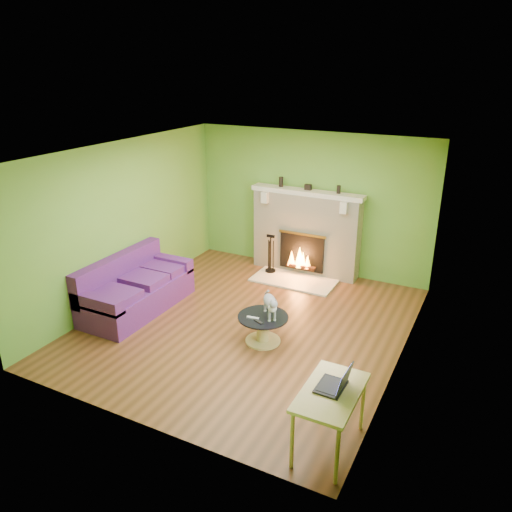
{
  "coord_description": "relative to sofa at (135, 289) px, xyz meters",
  "views": [
    {
      "loc": [
        3.15,
        -5.88,
        3.73
      ],
      "look_at": [
        -0.06,
        0.4,
        0.97
      ],
      "focal_mm": 35.0,
      "sensor_mm": 36.0,
      "label": 1
    }
  ],
  "objects": [
    {
      "name": "wall_right",
      "position": [
        4.11,
        0.34,
        0.97
      ],
      "size": [
        0.0,
        5.0,
        5.0
      ],
      "primitive_type": "plane",
      "rotation": [
        1.57,
        0.0,
        -1.57
      ],
      "color": "#5A902F",
      "rests_on": "floor"
    },
    {
      "name": "floor",
      "position": [
        1.86,
        0.34,
        -0.33
      ],
      "size": [
        5.0,
        5.0,
        0.0
      ],
      "primitive_type": "plane",
      "color": "#512F17",
      "rests_on": "ground"
    },
    {
      "name": "desk",
      "position": [
        3.81,
        -1.56,
        0.28
      ],
      "size": [
        0.55,
        0.94,
        0.7
      ],
      "color": "tan",
      "rests_on": "floor"
    },
    {
      "name": "wall_back",
      "position": [
        1.86,
        2.84,
        0.97
      ],
      "size": [
        5.0,
        0.0,
        5.0
      ],
      "primitive_type": "plane",
      "rotation": [
        1.57,
        0.0,
        0.0
      ],
      "color": "#5A902F",
      "rests_on": "floor"
    },
    {
      "name": "remote_silver",
      "position": [
        2.19,
        -0.12,
        0.08
      ],
      "size": [
        0.17,
        0.07,
        0.02
      ],
      "primitive_type": "cube",
      "rotation": [
        0.0,
        0.0,
        0.12
      ],
      "color": "gray",
      "rests_on": "coffee_table"
    },
    {
      "name": "remote_black",
      "position": [
        2.31,
        -0.18,
        0.08
      ],
      "size": [
        0.16,
        0.11,
        0.02
      ],
      "primitive_type": "cube",
      "rotation": [
        0.0,
        0.0,
        -0.43
      ],
      "color": "black",
      "rests_on": "coffee_table"
    },
    {
      "name": "ceiling",
      "position": [
        1.86,
        0.34,
        2.27
      ],
      "size": [
        5.0,
        5.0,
        0.0
      ],
      "primitive_type": "plane",
      "rotation": [
        3.14,
        0.0,
        0.0
      ],
      "color": "white",
      "rests_on": "wall_back"
    },
    {
      "name": "mantel_vase_right",
      "position": [
        2.43,
        2.66,
        1.32
      ],
      "size": [
        0.07,
        0.07,
        0.14
      ],
      "primitive_type": "cylinder",
      "color": "black",
      "rests_on": "mantel"
    },
    {
      "name": "sofa",
      "position": [
        0.0,
        0.0,
        0.0
      ],
      "size": [
        0.88,
        1.93,
        0.86
      ],
      "color": "#4D1A65",
      "rests_on": "floor"
    },
    {
      "name": "cat",
      "position": [
        2.37,
        0.05,
        0.25
      ],
      "size": [
        0.53,
        0.6,
        0.37
      ],
      "primitive_type": null,
      "rotation": [
        0.0,
        0.0,
        0.65
      ],
      "color": "slate",
      "rests_on": "coffee_table"
    },
    {
      "name": "mantel_box",
      "position": [
        1.86,
        2.66,
        1.3
      ],
      "size": [
        0.12,
        0.08,
        0.1
      ],
      "primitive_type": "cube",
      "color": "black",
      "rests_on": "mantel"
    },
    {
      "name": "hearth",
      "position": [
        1.86,
        2.14,
        -0.32
      ],
      "size": [
        1.5,
        0.75,
        0.03
      ],
      "primitive_type": "cube",
      "color": "beige",
      "rests_on": "floor"
    },
    {
      "name": "wall_left",
      "position": [
        -0.39,
        0.34,
        0.97
      ],
      "size": [
        0.0,
        5.0,
        5.0
      ],
      "primitive_type": "plane",
      "rotation": [
        1.57,
        0.0,
        1.57
      ],
      "color": "#5A902F",
      "rests_on": "floor"
    },
    {
      "name": "laptop",
      "position": [
        3.79,
        -1.51,
        0.49
      ],
      "size": [
        0.31,
        0.35,
        0.26
      ],
      "primitive_type": null,
      "rotation": [
        0.0,
        0.0,
        -0.02
      ],
      "color": "black",
      "rests_on": "desk"
    },
    {
      "name": "mantel_vase_left",
      "position": [
        1.33,
        2.66,
        1.34
      ],
      "size": [
        0.08,
        0.08,
        0.18
      ],
      "primitive_type": "cylinder",
      "color": "black",
      "rests_on": "mantel"
    },
    {
      "name": "fire_tools",
      "position": [
        1.31,
        2.29,
        0.06
      ],
      "size": [
        0.19,
        0.19,
        0.73
      ],
      "primitive_type": null,
      "color": "black",
      "rests_on": "hearth"
    },
    {
      "name": "window_frame",
      "position": [
        4.1,
        -0.56,
        1.22
      ],
      "size": [
        0.0,
        1.2,
        1.2
      ],
      "primitive_type": "plane",
      "rotation": [
        1.57,
        0.0,
        -1.57
      ],
      "color": "silver",
      "rests_on": "wall_right"
    },
    {
      "name": "wall_front",
      "position": [
        1.86,
        -2.16,
        0.97
      ],
      "size": [
        5.0,
        0.0,
        5.0
      ],
      "primitive_type": "plane",
      "rotation": [
        -1.57,
        0.0,
        0.0
      ],
      "color": "#5A902F",
      "rests_on": "floor"
    },
    {
      "name": "mantel",
      "position": [
        1.86,
        2.63,
        1.21
      ],
      "size": [
        2.1,
        0.28,
        0.08
      ],
      "primitive_type": "cube",
      "color": "beige",
      "rests_on": "fireplace"
    },
    {
      "name": "coffee_table",
      "position": [
        2.29,
        0.0,
        -0.1
      ],
      "size": [
        0.72,
        0.72,
        0.41
      ],
      "color": "tan",
      "rests_on": "floor"
    },
    {
      "name": "window_pane",
      "position": [
        4.09,
        -0.56,
        1.22
      ],
      "size": [
        0.0,
        1.06,
        1.06
      ],
      "primitive_type": "plane",
      "rotation": [
        1.57,
        0.0,
        -1.57
      ],
      "color": "white",
      "rests_on": "wall_right"
    },
    {
      "name": "fireplace",
      "position": [
        1.86,
        2.65,
        0.44
      ],
      "size": [
        2.1,
        0.46,
        1.58
      ],
      "color": "beige",
      "rests_on": "floor"
    }
  ]
}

